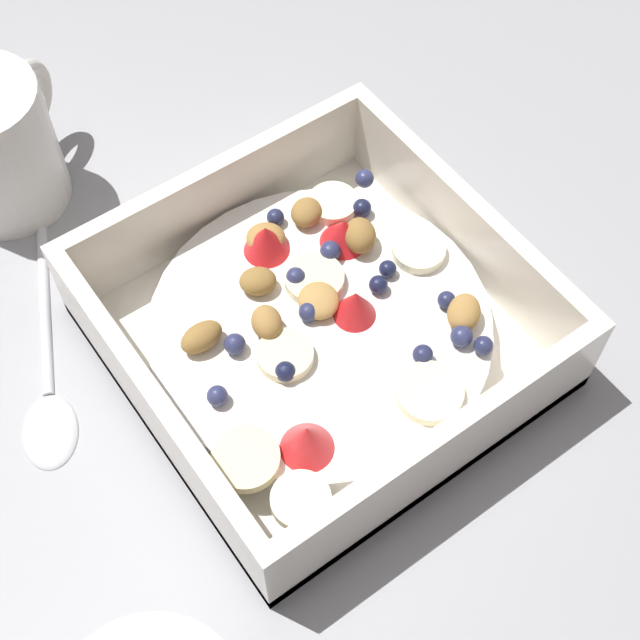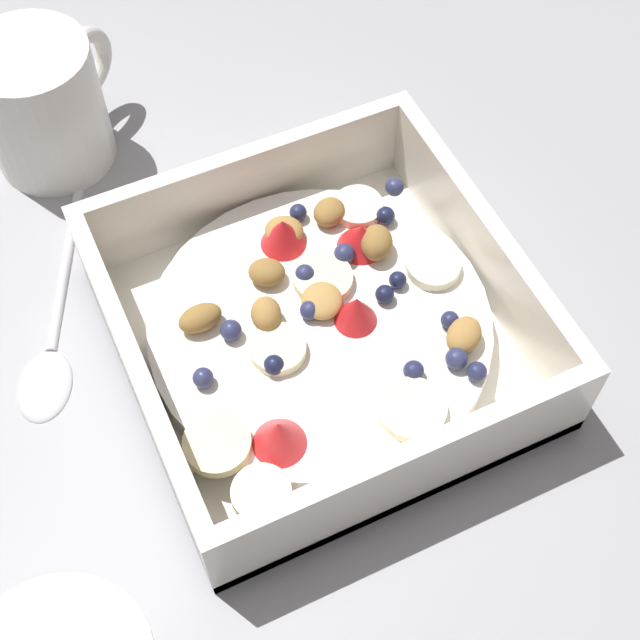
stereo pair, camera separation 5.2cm
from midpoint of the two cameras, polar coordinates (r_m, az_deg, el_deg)
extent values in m
plane|color=#9E9EA3|center=(0.54, -2.56, -3.82)|extent=(2.40, 2.40, 0.00)
cube|color=white|center=(0.54, -2.74, -1.63)|extent=(0.22, 0.22, 0.01)
cube|color=white|center=(0.58, -8.84, 7.19)|extent=(0.22, 0.01, 0.07)
cube|color=white|center=(0.48, 4.35, -8.78)|extent=(0.22, 0.01, 0.07)
cube|color=white|center=(0.56, 6.22, 5.32)|extent=(0.01, 0.20, 0.07)
cube|color=white|center=(0.50, -13.01, -6.04)|extent=(0.01, 0.20, 0.07)
cylinder|color=white|center=(0.53, -2.80, -0.85)|extent=(0.20, 0.20, 0.02)
cylinder|color=#F4EAB7|center=(0.54, -3.14, 2.33)|extent=(0.05, 0.05, 0.01)
cylinder|color=beige|center=(0.48, -7.76, -8.82)|extent=(0.04, 0.04, 0.01)
cylinder|color=#F4EAB7|center=(0.51, -5.12, -2.43)|extent=(0.04, 0.04, 0.01)
cylinder|color=#F4EAB7|center=(0.50, 3.86, -4.80)|extent=(0.05, 0.05, 0.01)
cylinder|color=#F7EFC6|center=(0.47, -4.43, -11.41)|extent=(0.04, 0.04, 0.01)
cylinder|color=#F7EFC6|center=(0.55, 3.47, 4.15)|extent=(0.03, 0.03, 0.01)
cylinder|color=#F7EFC6|center=(0.57, -1.82, 7.07)|extent=(0.04, 0.04, 0.01)
cone|color=red|center=(0.55, -1.25, 5.31)|extent=(0.04, 0.04, 0.02)
cone|color=red|center=(0.52, -0.68, 0.77)|extent=(0.03, 0.03, 0.02)
cone|color=red|center=(0.55, -6.12, 4.82)|extent=(0.03, 0.03, 0.02)
cone|color=red|center=(0.48, -3.99, -7.62)|extent=(0.04, 0.04, 0.02)
sphere|color=navy|center=(0.54, -4.32, 2.48)|extent=(0.01, 0.01, 0.01)
sphere|color=navy|center=(0.51, 5.95, -1.23)|extent=(0.01, 0.01, 0.01)
sphere|color=#191E3D|center=(0.50, -5.11, -3.50)|extent=(0.01, 0.01, 0.01)
sphere|color=navy|center=(0.52, -3.58, 0.28)|extent=(0.01, 0.01, 0.01)
sphere|color=#191E3D|center=(0.53, 0.85, 2.00)|extent=(0.01, 0.01, 0.01)
sphere|color=navy|center=(0.51, -8.23, -1.73)|extent=(0.01, 0.01, 0.01)
sphere|color=navy|center=(0.58, 0.20, 8.61)|extent=(0.01, 0.01, 0.01)
sphere|color=#23284C|center=(0.51, 3.50, -2.40)|extent=(0.01, 0.01, 0.01)
sphere|color=navy|center=(0.50, -9.40, -4.92)|extent=(0.01, 0.01, 0.01)
sphere|color=#23284C|center=(0.56, -5.46, 6.19)|extent=(0.01, 0.01, 0.01)
sphere|color=#23284C|center=(0.53, 5.09, 1.03)|extent=(0.01, 0.01, 0.01)
sphere|color=navy|center=(0.48, -3.46, -7.62)|extent=(0.01, 0.01, 0.01)
sphere|color=navy|center=(0.55, -2.10, 4.10)|extent=(0.01, 0.01, 0.01)
sphere|color=#23284C|center=(0.51, 7.29, -1.83)|extent=(0.01, 0.01, 0.01)
sphere|color=#191E3D|center=(0.57, -0.02, 6.79)|extent=(0.01, 0.01, 0.01)
sphere|color=#191E3D|center=(0.54, 1.48, 2.99)|extent=(0.01, 0.01, 0.01)
ellipsoid|color=olive|center=(0.56, -3.52, 6.51)|extent=(0.03, 0.03, 0.01)
ellipsoid|color=olive|center=(0.54, -6.68, 2.21)|extent=(0.03, 0.03, 0.01)
ellipsoid|color=olive|center=(0.55, -0.23, 5.08)|extent=(0.03, 0.03, 0.02)
ellipsoid|color=#AD7F42|center=(0.52, 6.13, 0.23)|extent=(0.03, 0.03, 0.02)
ellipsoid|color=olive|center=(0.52, -10.26, -1.28)|extent=(0.03, 0.02, 0.01)
ellipsoid|color=#AD7F42|center=(0.52, -6.23, -0.37)|extent=(0.02, 0.03, 0.02)
ellipsoid|color=#AD7F42|center=(0.55, -6.10, 4.92)|extent=(0.03, 0.03, 0.01)
ellipsoid|color=tan|center=(0.53, -2.93, 0.99)|extent=(0.03, 0.03, 0.01)
ellipsoid|color=silver|center=(0.55, -19.20, -6.64)|extent=(0.05, 0.06, 0.01)
cylinder|color=silver|center=(0.59, -19.26, 0.74)|extent=(0.06, 0.12, 0.01)
torus|color=white|center=(0.65, -20.05, 12.67)|extent=(0.05, 0.04, 0.05)
camera|label=1|loc=(0.03, -92.87, -4.50)|focal=51.46mm
camera|label=2|loc=(0.03, 87.13, 4.50)|focal=51.46mm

